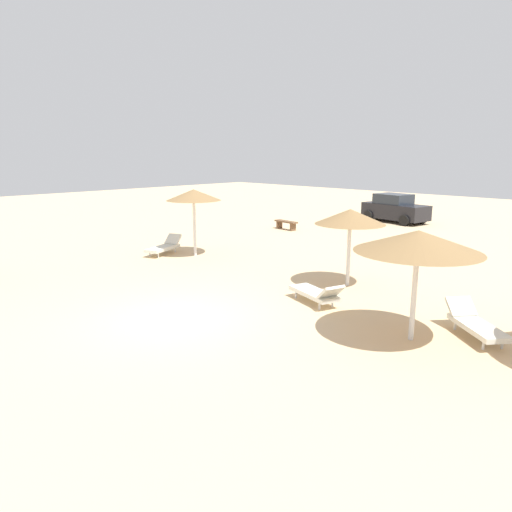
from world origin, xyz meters
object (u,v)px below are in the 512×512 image
lounger_2 (475,324)px  lounger_0 (317,293)px  parasol_0 (350,217)px  parasol_1 (194,195)px  lounger_1 (164,247)px  parasol_2 (418,242)px  bench_0 (286,223)px  parked_car (395,209)px

lounger_2 → lounger_0: bearing=-170.9°
parasol_0 → parasol_1: (-7.09, -0.70, 0.28)m
lounger_0 → lounger_1: (-8.73, 0.82, 0.00)m
parasol_2 → lounger_0: 3.79m
parasol_0 → bench_0: 11.48m
parasol_0 → lounger_0: parasol_0 is taller
lounger_0 → bench_0: 13.16m
parasol_0 → bench_0: (-8.84, 7.07, -1.89)m
parasol_0 → lounger_2: size_ratio=1.34×
lounger_0 → parked_car: size_ratio=0.47×
bench_0 → parked_car: 7.52m
lounger_0 → parked_car: (-6.47, 16.26, 0.50)m
parasol_2 → lounger_0: size_ratio=1.42×
parasol_2 → bench_0: 16.03m
bench_0 → parked_car: (2.83, 6.95, 0.48)m
parasol_0 → lounger_1: parasol_0 is taller
lounger_1 → lounger_2: lounger_1 is taller
bench_0 → parasol_2: bearing=-38.3°
parasol_1 → lounger_2: (11.69, -0.87, -2.20)m
parasol_2 → lounger_0: (-3.18, 0.56, -2.00)m
parasol_2 → bench_0: (-12.47, 9.87, -1.97)m
bench_0 → parked_car: parked_car is taller
parasol_2 → lounger_1: bearing=173.4°
parasol_0 → lounger_0: 2.98m
parked_car → bench_0: bearing=-112.1°
parasol_0 → parked_car: parasol_0 is taller
lounger_1 → lounger_2: 12.88m
parasol_1 → parasol_2: (10.72, -2.09, -0.21)m
lounger_2 → parked_car: bearing=124.2°
parasol_2 → lounger_0: bearing=170.1°
lounger_0 → lounger_1: size_ratio=1.00×
parasol_0 → parasol_1: parasol_1 is taller
lounger_0 → lounger_2: 4.20m
lounger_1 → parked_car: size_ratio=0.47×
parasol_0 → parasol_2: (3.63, -2.79, 0.07)m
parked_car → parasol_0: bearing=-66.8°
lounger_2 → parked_car: size_ratio=0.44×
lounger_0 → lounger_1: lounger_1 is taller
lounger_1 → bench_0: bearing=93.8°
bench_0 → lounger_0: bearing=-45.0°
parasol_0 → parasol_2: parasol_2 is taller
parasol_1 → lounger_2: 11.93m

